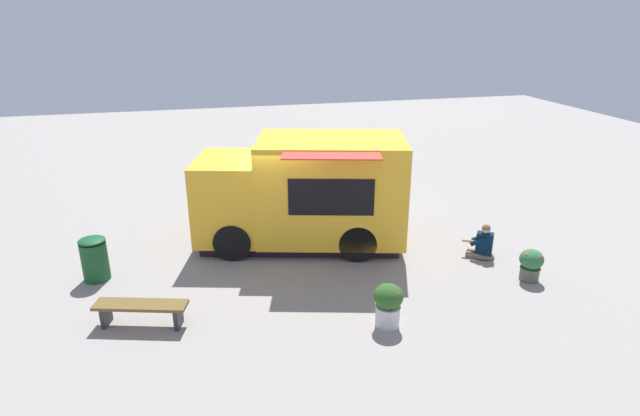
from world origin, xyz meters
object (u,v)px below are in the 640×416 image
object	(u,v)px
person_customer	(483,245)
plaza_bench	(141,309)
planter_flowering_far	(283,179)
trash_bin	(95,258)
food_truck	(305,195)
planter_flowering_side	(388,304)
planter_flowering_near	(531,264)

from	to	relation	value
person_customer	plaza_bench	size ratio (longest dim) A/B	0.48
person_customer	planter_flowering_far	world-z (taller)	person_customer
trash_bin	food_truck	bearing A→B (deg)	-81.14
plaza_bench	food_truck	bearing A→B (deg)	-52.44
trash_bin	person_customer	bearing A→B (deg)	-97.04
person_customer	trash_bin	world-z (taller)	trash_bin
planter_flowering_side	plaza_bench	world-z (taller)	planter_flowering_side
person_customer	planter_flowering_near	size ratio (longest dim) A/B	1.19
food_truck	trash_bin	size ratio (longest dim) A/B	5.51
planter_flowering_near	planter_flowering_far	distance (m)	8.15
food_truck	planter_flowering_near	size ratio (longest dim) A/B	7.56
plaza_bench	person_customer	bearing A→B (deg)	-82.12
planter_flowering_side	plaza_bench	bearing A→B (deg)	75.93
food_truck	planter_flowering_side	size ratio (longest dim) A/B	6.37
person_customer	plaza_bench	bearing A→B (deg)	97.88
planter_flowering_side	plaza_bench	distance (m)	4.45
planter_flowering_near	plaza_bench	size ratio (longest dim) A/B	0.41
food_truck	person_customer	bearing A→B (deg)	-115.23
planter_flowering_far	plaza_bench	size ratio (longest dim) A/B	0.46
planter_flowering_far	trash_bin	size ratio (longest dim) A/B	0.82
food_truck	person_customer	xyz separation A→B (m)	(-1.79, -3.79, -0.94)
planter_flowering_far	trash_bin	xyz separation A→B (m)	(-4.80, 4.90, 0.10)
planter_flowering_side	plaza_bench	xyz separation A→B (m)	(1.08, 4.31, -0.10)
planter_flowering_far	food_truck	bearing A→B (deg)	177.50
planter_flowering_near	trash_bin	distance (m)	9.20
person_customer	trash_bin	distance (m)	8.58
person_customer	planter_flowering_far	distance (m)	6.88
food_truck	person_customer	distance (m)	4.30
food_truck	trash_bin	world-z (taller)	food_truck
person_customer	planter_flowering_near	world-z (taller)	person_customer
food_truck	trash_bin	xyz separation A→B (m)	(-0.74, 4.72, -0.77)
planter_flowering_near	planter_flowering_side	xyz separation A→B (m)	(-0.88, 3.54, 0.07)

